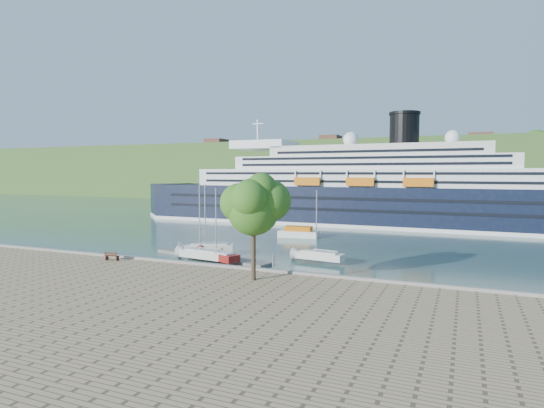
{
  "coord_description": "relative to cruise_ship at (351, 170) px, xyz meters",
  "views": [
    {
      "loc": [
        30.99,
        -43.99,
        11.56
      ],
      "look_at": [
        -0.73,
        30.0,
        5.93
      ],
      "focal_mm": 30.0,
      "sensor_mm": 36.0,
      "label": 1
    }
  ],
  "objects": [
    {
      "name": "sailboat_white_near",
      "position": [
        -9.19,
        -44.95,
        -7.36
      ],
      "size": [
        7.51,
        5.02,
        9.5
      ],
      "primitive_type": null,
      "rotation": [
        0.0,
        0.0,
        0.45
      ],
      "color": "silver",
      "rests_on": "ground"
    },
    {
      "name": "cruise_ship",
      "position": [
        0.0,
        0.0,
        0.0
      ],
      "size": [
        107.95,
        16.67,
        24.21
      ],
      "primitive_type": null,
      "rotation": [
        0.0,
        0.0,
        -0.01
      ],
      "color": "black",
      "rests_on": "ground"
    },
    {
      "name": "park_bench",
      "position": [
        -15.28,
        -57.21,
        -10.54
      ],
      "size": [
        1.84,
        0.96,
        1.12
      ],
      "primitive_type": null,
      "rotation": [
        0.0,
        0.0,
        0.14
      ],
      "color": "#4C2415",
      "rests_on": "promenade"
    },
    {
      "name": "ground",
      "position": [
        -7.35,
        -55.21,
        -12.1
      ],
      "size": [
        400.0,
        400.0,
        0.0
      ],
      "primitive_type": "plane",
      "color": "#2E534E",
      "rests_on": "ground"
    },
    {
      "name": "quay_coping",
      "position": [
        -7.35,
        -55.41,
        -10.95
      ],
      "size": [
        220.0,
        0.5,
        0.3
      ],
      "primitive_type": "cube",
      "color": "slate",
      "rests_on": "promenade"
    },
    {
      "name": "tender_launch",
      "position": [
        -3.67,
        -23.56,
        -11.11
      ],
      "size": [
        7.39,
        3.02,
        1.99
      ],
      "primitive_type": null,
      "rotation": [
        0.0,
        0.0,
        0.08
      ],
      "color": "#D3680C",
      "rests_on": "ground"
    },
    {
      "name": "promenade_tree",
      "position": [
        4.61,
        -59.44,
        -5.43
      ],
      "size": [
        6.85,
        6.85,
        11.34
      ],
      "primitive_type": null,
      "color": "#2E6119",
      "rests_on": "promenade"
    },
    {
      "name": "floating_pontoon",
      "position": [
        -7.73,
        -47.05,
        -11.89
      ],
      "size": [
        19.1,
        6.9,
        0.42
      ],
      "primitive_type": null,
      "rotation": [
        0.0,
        0.0,
        -0.25
      ],
      "color": "slate",
      "rests_on": "ground"
    },
    {
      "name": "sailboat_extra",
      "position": [
        -7.46,
        -49.31,
        -7.4
      ],
      "size": [
        7.51,
        3.09,
        9.41
      ],
      "primitive_type": null,
      "rotation": [
        0.0,
        0.0,
        -0.15
      ],
      "color": "silver",
      "rests_on": "ground"
    },
    {
      "name": "sailboat_white_far",
      "position": [
        6.67,
        -44.19,
        -7.68
      ],
      "size": [
        7.05,
        2.77,
        8.86
      ],
      "primitive_type": null,
      "rotation": [
        0.0,
        0.0,
        -0.13
      ],
      "color": "silver",
      "rests_on": "ground"
    },
    {
      "name": "far_hillside",
      "position": [
        -7.35,
        89.79,
        -0.1
      ],
      "size": [
        400.0,
        50.0,
        24.0
      ],
      "primitive_type": "cube",
      "color": "#335722",
      "rests_on": "ground"
    },
    {
      "name": "sailboat_red",
      "position": [
        -5.12,
        -49.39,
        -7.53
      ],
      "size": [
        7.3,
        4.53,
        9.16
      ],
      "primitive_type": null,
      "rotation": [
        0.0,
        0.0,
        -0.39
      ],
      "color": "maroon",
      "rests_on": "ground"
    }
  ]
}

